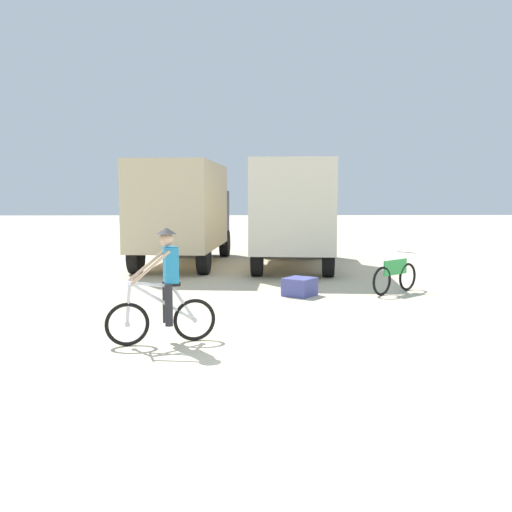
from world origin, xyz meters
TOP-DOWN VIEW (x-y plane):
  - ground_plane at (0.00, 0.00)m, footprint 120.00×120.00m
  - box_truck_tan_camper at (-2.77, 11.50)m, footprint 2.99×6.94m
  - box_truck_cream_rv at (0.83, 10.90)m, footprint 3.03×6.95m
  - cyclist_orange_shirt at (-2.09, 1.29)m, footprint 1.68×0.65m
  - bicycle_spare at (2.78, 5.77)m, footprint 1.36×1.17m
  - supply_crate at (0.47, 5.47)m, footprint 0.89×0.90m

SIDE VIEW (x-z plane):
  - ground_plane at x=0.00m, z-range 0.00..0.00m
  - supply_crate at x=0.47m, z-range 0.00..0.42m
  - bicycle_spare at x=2.78m, z-range -0.09..0.88m
  - cyclist_orange_shirt at x=-2.09m, z-range -0.06..1.76m
  - box_truck_tan_camper at x=-2.77m, z-range 0.20..3.55m
  - box_truck_cream_rv at x=0.83m, z-range 0.20..3.55m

